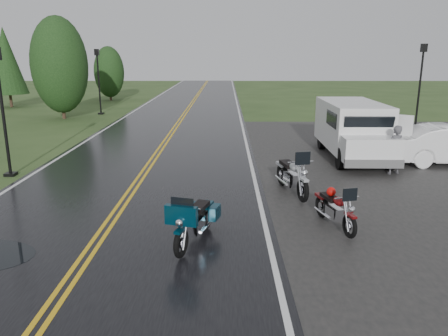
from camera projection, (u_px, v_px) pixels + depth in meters
name	position (u px, v px, depth m)	size (l,w,h in m)	color
ground	(106.00, 230.00, 10.35)	(120.00, 120.00, 0.00)	#2D471E
road	(164.00, 145.00, 20.02)	(8.00, 100.00, 0.04)	black
motorcycle_red	(350.00, 217.00, 9.64)	(0.69, 1.89, 1.12)	#630B0D
motorcycle_teal	(181.00, 231.00, 8.68)	(0.77, 2.11, 1.24)	#042534
motorcycle_silver	(303.00, 180.00, 11.95)	(0.85, 2.34, 1.39)	#A1A4A8
van_white	(343.00, 139.00, 15.44)	(2.15, 5.74, 2.25)	white
person_at_van	(395.00, 151.00, 14.91)	(0.61, 0.40, 1.69)	#4E4D53
lamp_post_near_left	(3.00, 113.00, 14.43)	(0.37, 0.37, 4.31)	black
lamp_post_far_left	(99.00, 82.00, 29.75)	(0.38, 0.38, 4.43)	black
lamp_post_far_right	(420.00, 86.00, 24.37)	(0.40, 0.40, 4.65)	black
tree_left_mid	(60.00, 76.00, 27.57)	(3.49, 3.49, 5.45)	#1E3D19
tree_left_far	(109.00, 77.00, 38.90)	(2.64, 2.64, 4.06)	#1E3D19
pine_left_far	(7.00, 68.00, 33.67)	(2.85, 2.85, 5.94)	#1E3D19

